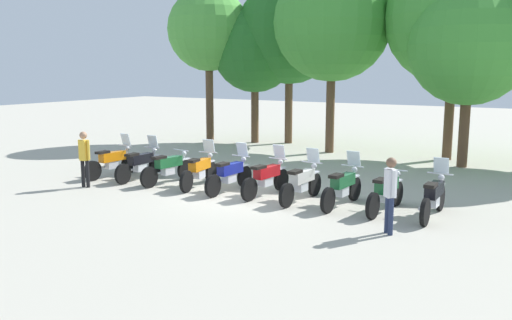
{
  "coord_description": "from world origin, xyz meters",
  "views": [
    {
      "loc": [
        7.67,
        -12.55,
        3.49
      ],
      "look_at": [
        0.0,
        0.5,
        0.9
      ],
      "focal_mm": 37.34,
      "sensor_mm": 36.0,
      "label": 1
    }
  ],
  "objects_px": {
    "motorcycle_2": "(168,167)",
    "tree_5": "(470,45)",
    "motorcycle_0": "(112,161)",
    "tree_0": "(209,30)",
    "motorcycle_7": "(343,186)",
    "tree_4": "(455,17)",
    "motorcycle_1": "(141,164)",
    "tree_1": "(255,50)",
    "motorcycle_5": "(267,177)",
    "motorcycle_9": "(434,196)",
    "tree_3": "(332,23)",
    "motorcycle_6": "(302,182)",
    "motorcycle_3": "(200,170)",
    "person_1": "(84,155)",
    "motorcycle_8": "(386,192)",
    "person_0": "(390,190)",
    "motorcycle_4": "(230,174)",
    "tree_2": "(289,31)"
  },
  "relations": [
    {
      "from": "motorcycle_3",
      "to": "tree_3",
      "type": "height_order",
      "value": "tree_3"
    },
    {
      "from": "motorcycle_2",
      "to": "tree_5",
      "type": "distance_m",
      "value": 11.19
    },
    {
      "from": "motorcycle_5",
      "to": "tree_5",
      "type": "height_order",
      "value": "tree_5"
    },
    {
      "from": "motorcycle_6",
      "to": "motorcycle_3",
      "type": "bearing_deg",
      "value": 92.29
    },
    {
      "from": "motorcycle_8",
      "to": "person_0",
      "type": "relative_size",
      "value": 1.32
    },
    {
      "from": "motorcycle_5",
      "to": "motorcycle_7",
      "type": "distance_m",
      "value": 2.26
    },
    {
      "from": "motorcycle_4",
      "to": "tree_4",
      "type": "bearing_deg",
      "value": -23.16
    },
    {
      "from": "motorcycle_9",
      "to": "tree_3",
      "type": "xyz_separation_m",
      "value": [
        -6.04,
        8.1,
        4.84
      ]
    },
    {
      "from": "motorcycle_5",
      "to": "motorcycle_6",
      "type": "height_order",
      "value": "same"
    },
    {
      "from": "motorcycle_8",
      "to": "tree_5",
      "type": "bearing_deg",
      "value": 0.81
    },
    {
      "from": "motorcycle_8",
      "to": "motorcycle_7",
      "type": "bearing_deg",
      "value": 95.64
    },
    {
      "from": "motorcycle_7",
      "to": "person_1",
      "type": "height_order",
      "value": "person_1"
    },
    {
      "from": "motorcycle_4",
      "to": "person_0",
      "type": "bearing_deg",
      "value": -105.14
    },
    {
      "from": "tree_0",
      "to": "tree_4",
      "type": "relative_size",
      "value": 0.9
    },
    {
      "from": "motorcycle_6",
      "to": "motorcycle_9",
      "type": "relative_size",
      "value": 1.0
    },
    {
      "from": "motorcycle_0",
      "to": "motorcycle_2",
      "type": "xyz_separation_m",
      "value": [
        2.26,
        0.11,
        -0.01
      ]
    },
    {
      "from": "motorcycle_7",
      "to": "motorcycle_8",
      "type": "height_order",
      "value": "motorcycle_7"
    },
    {
      "from": "person_0",
      "to": "tree_0",
      "type": "xyz_separation_m",
      "value": [
        -11.67,
        9.89,
        4.3
      ]
    },
    {
      "from": "motorcycle_4",
      "to": "motorcycle_6",
      "type": "height_order",
      "value": "same"
    },
    {
      "from": "tree_3",
      "to": "person_1",
      "type": "bearing_deg",
      "value": -110.11
    },
    {
      "from": "motorcycle_4",
      "to": "tree_5",
      "type": "xyz_separation_m",
      "value": [
        5.07,
        7.54,
        3.79
      ]
    },
    {
      "from": "tree_4",
      "to": "tree_0",
      "type": "bearing_deg",
      "value": -176.61
    },
    {
      "from": "motorcycle_8",
      "to": "tree_0",
      "type": "relative_size",
      "value": 0.3
    },
    {
      "from": "tree_1",
      "to": "tree_2",
      "type": "relative_size",
      "value": 0.83
    },
    {
      "from": "tree_1",
      "to": "motorcycle_6",
      "type": "bearing_deg",
      "value": -53.23
    },
    {
      "from": "motorcycle_2",
      "to": "tree_3",
      "type": "height_order",
      "value": "tree_3"
    },
    {
      "from": "motorcycle_4",
      "to": "tree_5",
      "type": "relative_size",
      "value": 0.34
    },
    {
      "from": "tree_1",
      "to": "tree_2",
      "type": "distance_m",
      "value": 1.82
    },
    {
      "from": "motorcycle_4",
      "to": "tree_3",
      "type": "height_order",
      "value": "tree_3"
    },
    {
      "from": "tree_5",
      "to": "motorcycle_4",
      "type": "bearing_deg",
      "value": -123.92
    },
    {
      "from": "motorcycle_2",
      "to": "motorcycle_0",
      "type": "bearing_deg",
      "value": 98.57
    },
    {
      "from": "tree_1",
      "to": "person_1",
      "type": "bearing_deg",
      "value": -86.69
    },
    {
      "from": "motorcycle_2",
      "to": "motorcycle_6",
      "type": "height_order",
      "value": "motorcycle_6"
    },
    {
      "from": "motorcycle_3",
      "to": "motorcycle_4",
      "type": "relative_size",
      "value": 0.99
    },
    {
      "from": "motorcycle_4",
      "to": "tree_1",
      "type": "bearing_deg",
      "value": 29.12
    },
    {
      "from": "motorcycle_4",
      "to": "person_0",
      "type": "distance_m",
      "value": 5.39
    },
    {
      "from": "motorcycle_7",
      "to": "motorcycle_8",
      "type": "distance_m",
      "value": 1.13
    },
    {
      "from": "motorcycle_2",
      "to": "tree_3",
      "type": "distance_m",
      "value": 9.8
    },
    {
      "from": "motorcycle_3",
      "to": "motorcycle_6",
      "type": "xyz_separation_m",
      "value": [
        3.4,
        -0.04,
        0.0
      ]
    },
    {
      "from": "tree_3",
      "to": "tree_5",
      "type": "height_order",
      "value": "tree_3"
    },
    {
      "from": "motorcycle_7",
      "to": "tree_4",
      "type": "xyz_separation_m",
      "value": [
        0.88,
        8.81,
        4.9
      ]
    },
    {
      "from": "motorcycle_3",
      "to": "tree_2",
      "type": "bearing_deg",
      "value": 3.4
    },
    {
      "from": "motorcycle_5",
      "to": "person_0",
      "type": "height_order",
      "value": "person_0"
    },
    {
      "from": "motorcycle_4",
      "to": "person_1",
      "type": "distance_m",
      "value": 4.41
    },
    {
      "from": "person_1",
      "to": "tree_2",
      "type": "xyz_separation_m",
      "value": [
        0.84,
        11.68,
        4.23
      ]
    },
    {
      "from": "motorcycle_0",
      "to": "tree_0",
      "type": "xyz_separation_m",
      "value": [
        -2.03,
        8.39,
        4.76
      ]
    },
    {
      "from": "motorcycle_0",
      "to": "motorcycle_3",
      "type": "bearing_deg",
      "value": -83.64
    },
    {
      "from": "motorcycle_3",
      "to": "motorcycle_6",
      "type": "height_order",
      "value": "same"
    },
    {
      "from": "motorcycle_9",
      "to": "person_1",
      "type": "distance_m",
      "value": 9.89
    },
    {
      "from": "motorcycle_1",
      "to": "tree_1",
      "type": "height_order",
      "value": "tree_1"
    }
  ]
}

